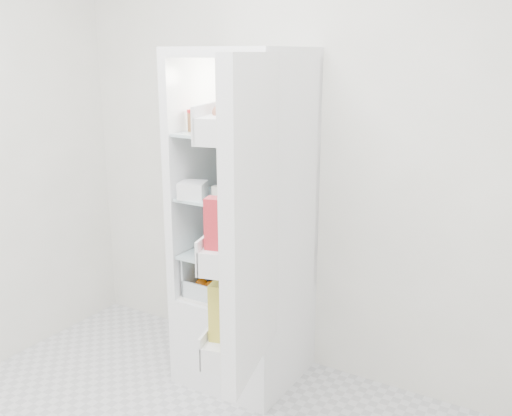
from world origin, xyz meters
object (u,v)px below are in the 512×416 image
Objects in this scene: refrigerator at (248,261)px; mushroom_bowl at (216,244)px; red_cabbage at (270,236)px; fridge_door at (245,226)px.

mushroom_bowl is (-0.12, -0.13, 0.11)m from refrigerator.
refrigerator is at bearing 167.93° from red_cabbage.
refrigerator is 0.85m from fridge_door.
red_cabbage is 0.68m from fridge_door.
fridge_door is (0.22, -0.60, 0.25)m from red_cabbage.
red_cabbage is at bearing -12.07° from refrigerator.
mushroom_bowl is (-0.28, -0.09, -0.06)m from red_cabbage.
mushroom_bowl is at bearing -161.41° from red_cabbage.
refrigerator is at bearing 16.58° from fridge_door.
refrigerator reaches higher than red_cabbage.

